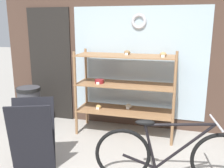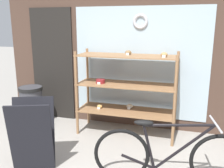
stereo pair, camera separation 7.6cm
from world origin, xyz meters
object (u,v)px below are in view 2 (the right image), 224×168
Objects in this scene: display_case at (126,86)px; trash_bin at (32,105)px; sandwich_board at (32,136)px; bicycle at (169,156)px.

trash_bin is (-1.73, -0.12, -0.45)m from display_case.
trash_bin is at bearing 102.81° from sandwich_board.
trash_bin is at bearing 147.70° from bicycle.
bicycle is (0.78, -1.20, -0.48)m from display_case.
display_case is 0.93× the size of bicycle.
display_case is 1.51m from bicycle.
bicycle is at bearing -56.85° from display_case.
display_case is 1.79m from trash_bin.
bicycle is at bearing -15.35° from sandwich_board.
sandwich_board is at bearing -122.02° from display_case.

